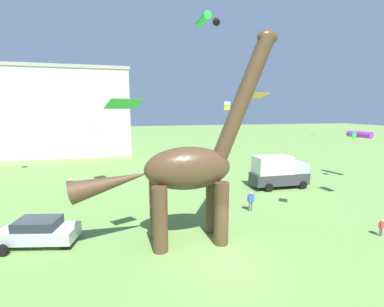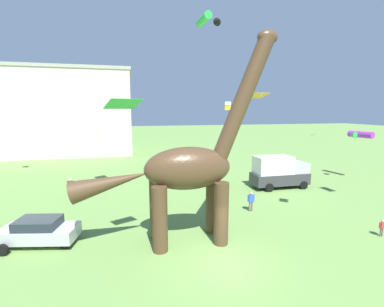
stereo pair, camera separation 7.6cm
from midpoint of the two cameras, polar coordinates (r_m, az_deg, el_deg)
name	(u,v)px [view 2 (the right image)]	position (r m, az deg, el deg)	size (l,w,h in m)	color
ground_plane	(225,264)	(14.58, 7.30, -22.51)	(240.00, 240.00, 0.00)	#6B9347
dinosaur_sculpture	(187,168)	(15.08, -0.94, -3.21)	(11.64, 2.47, 12.17)	#513823
parked_sedan_left	(39,231)	(18.11, -30.00, -14.26)	(4.48, 2.61, 1.55)	#B7B7BC
parked_box_truck	(279,171)	(27.72, 18.29, -3.70)	(5.63, 2.37, 3.20)	#38383D
person_strolling_adult	(382,226)	(20.42, 35.84, -12.61)	(0.41, 0.18, 1.08)	#6B6056
person_photographer	(251,199)	(21.00, 12.70, -9.64)	(0.57, 0.25, 1.53)	#6B6056
person_far_spectator	(71,186)	(25.76, -24.52, -6.39)	(0.66, 0.29, 1.76)	black
kite_apex	(359,135)	(34.31, 32.35, 3.47)	(2.46, 2.68, 0.76)	purple
kite_far_left	(123,104)	(13.07, -14.40, 10.29)	(1.90, 1.66, 0.46)	green
kite_mid_center	(207,20)	(33.13, 3.31, 26.84)	(2.73, 3.19, 0.93)	green
kite_far_right	(313,135)	(35.00, 24.75, 3.70)	(0.97, 0.92, 0.28)	purple
kite_high_left	(96,121)	(27.41, -19.91, 6.52)	(1.56, 1.41, 1.71)	white
kite_trailing	(228,106)	(38.95, 7.72, 10.15)	(0.95, 0.95, 1.17)	white
kite_mid_left	(255,95)	(17.16, 13.58, 12.06)	(1.57, 1.22, 0.28)	orange
background_building_block	(62,112)	(52.90, -26.09, 7.99)	(24.14, 13.74, 14.58)	beige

